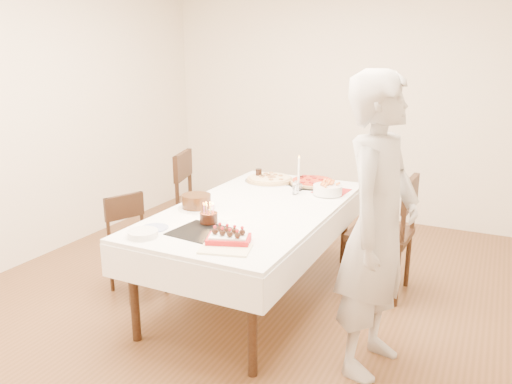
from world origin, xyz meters
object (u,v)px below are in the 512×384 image
at_px(chair_left_dessert, 137,246).
at_px(pizza_white, 270,179).
at_px(dining_table, 256,252).
at_px(person, 378,227).
at_px(layer_cake, 196,202).
at_px(birthday_cake, 209,213).
at_px(chair_right_savory, 380,234).
at_px(pasta_bowl, 328,190).
at_px(chair_left_savory, 206,205).
at_px(pizza_pepperoni, 313,182).
at_px(taper_candle, 299,173).
at_px(cola_glass, 259,174).
at_px(strawberry_box, 229,238).

xyz_separation_m(chair_left_dessert, pizza_white, (0.66, 1.11, 0.37)).
bearing_deg(dining_table, person, -25.68).
xyz_separation_m(layer_cake, birthday_cake, (0.27, -0.26, 0.02)).
distance_m(dining_table, chair_right_savory, 1.00).
relative_size(pasta_bowl, birthday_cake, 1.78).
bearing_deg(chair_left_savory, person, 134.31).
relative_size(chair_left_dessert, person, 0.44).
bearing_deg(chair_left_dessert, pizza_pepperoni, -109.52).
distance_m(pasta_bowl, taper_candle, 0.29).
xyz_separation_m(dining_table, pizza_white, (-0.23, 0.75, 0.40)).
bearing_deg(chair_left_savory, pasta_bowl, 163.78).
distance_m(dining_table, layer_cake, 0.62).
bearing_deg(pasta_bowl, person, -58.15).
relative_size(person, birthday_cake, 13.41).
bearing_deg(cola_glass, person, -42.21).
relative_size(chair_left_dessert, cola_glass, 7.59).
relative_size(dining_table, pizza_pepperoni, 4.94).
distance_m(chair_right_savory, taper_candle, 0.84).
xyz_separation_m(pizza_pepperoni, layer_cake, (-0.54, -1.07, 0.03)).
height_order(dining_table, person, person).
bearing_deg(layer_cake, birthday_cake, -44.17).
distance_m(chair_right_savory, chair_left_dessert, 1.95).
height_order(chair_left_savory, chair_left_dessert, chair_left_savory).
relative_size(cola_glass, layer_cake, 0.38).
xyz_separation_m(chair_right_savory, layer_cake, (-1.22, -0.77, 0.31)).
distance_m(pizza_pepperoni, birthday_cake, 1.36).
bearing_deg(layer_cake, pizza_pepperoni, 63.47).
bearing_deg(taper_candle, chair_left_savory, -178.53).
height_order(chair_left_dessert, pizza_white, chair_left_dessert).
bearing_deg(chair_left_savory, strawberry_box, 110.99).
relative_size(chair_left_savory, strawberry_box, 3.84).
xyz_separation_m(person, pasta_bowl, (-0.65, 1.05, -0.11)).
bearing_deg(pizza_pepperoni, cola_glass, -173.30).
bearing_deg(strawberry_box, pizza_pepperoni, 91.07).
height_order(chair_left_savory, cola_glass, chair_left_savory).
bearing_deg(layer_cake, chair_left_savory, 117.85).
bearing_deg(chair_left_dessert, chair_left_savory, -73.11).
relative_size(person, pasta_bowl, 7.52).
bearing_deg(pizza_pepperoni, taper_candle, -99.98).
bearing_deg(strawberry_box, chair_left_savory, 126.88).
distance_m(pizza_white, pasta_bowl, 0.65).
xyz_separation_m(chair_left_dessert, pizza_pepperoni, (1.05, 1.18, 0.37)).
xyz_separation_m(chair_left_dessert, person, (1.93, -0.14, 0.50)).
height_order(chair_right_savory, birthday_cake, chair_right_savory).
height_order(taper_candle, strawberry_box, taper_candle).
height_order(pizza_pepperoni, birthday_cake, birthday_cake).
distance_m(pasta_bowl, birthday_cake, 1.17).
bearing_deg(chair_right_savory, taper_candle, 177.30).
xyz_separation_m(pizza_white, taper_candle, (0.35, -0.17, 0.13)).
relative_size(chair_left_dessert, pasta_bowl, 3.31).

